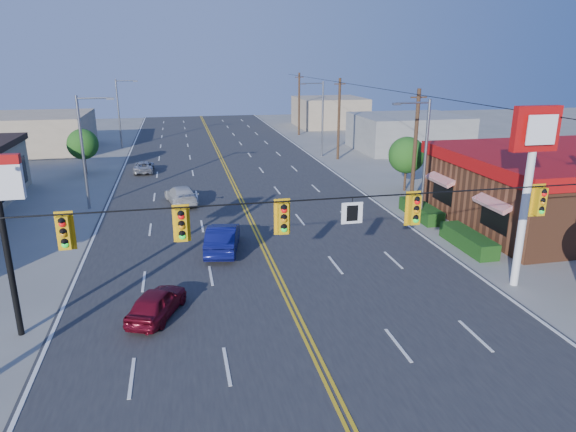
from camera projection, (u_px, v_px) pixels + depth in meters
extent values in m
plane|color=gray|center=(315.00, 357.00, 18.84)|extent=(160.00, 160.00, 0.00)
cube|color=#2D2D30|center=(244.00, 207.00, 37.49)|extent=(20.00, 120.00, 0.06)
cylinder|color=black|center=(318.00, 199.00, 17.05)|extent=(24.00, 0.05, 0.05)
cube|color=white|center=(352.00, 213.00, 17.45)|extent=(0.75, 0.04, 0.75)
cube|color=#D89E0C|center=(65.00, 232.00, 15.60)|extent=(0.55, 0.34, 1.25)
cube|color=#D89E0C|center=(182.00, 225.00, 16.31)|extent=(0.55, 0.34, 1.25)
cube|color=#D89E0C|center=(283.00, 218.00, 16.98)|extent=(0.55, 0.34, 1.25)
cube|color=#D89E0C|center=(415.00, 210.00, 17.92)|extent=(0.55, 0.34, 1.25)
cube|color=#D89E0C|center=(540.00, 201.00, 18.93)|extent=(0.55, 0.34, 1.25)
cube|color=brown|center=(564.00, 193.00, 33.47)|extent=(14.00, 12.00, 4.00)
cube|color=#A50C0C|center=(569.00, 158.00, 32.78)|extent=(14.40, 12.40, 0.80)
cube|color=#194214|center=(442.00, 224.00, 32.22)|extent=(1.20, 9.00, 0.90)
cylinder|color=white|center=(523.00, 215.00, 23.74)|extent=(0.36, 0.36, 7.00)
cube|color=#A50C0C|center=(536.00, 129.00, 22.55)|extent=(2.20, 0.36, 2.00)
cylinder|color=black|center=(9.00, 264.00, 19.46)|extent=(0.24, 0.24, 6.00)
cylinder|color=gray|center=(425.00, 163.00, 32.92)|extent=(0.20, 0.20, 8.00)
cylinder|color=gray|center=(413.00, 103.00, 31.56)|extent=(2.20, 0.12, 0.12)
cube|color=gray|center=(397.00, 104.00, 31.36)|extent=(0.50, 0.25, 0.15)
cylinder|color=gray|center=(323.00, 119.00, 55.31)|extent=(0.20, 0.20, 8.00)
cylinder|color=gray|center=(313.00, 83.00, 53.95)|extent=(2.20, 0.12, 0.12)
cube|color=gray|center=(303.00, 84.00, 53.74)|extent=(0.50, 0.25, 0.15)
cylinder|color=gray|center=(83.00, 154.00, 35.95)|extent=(0.20, 0.20, 8.00)
cylinder|color=gray|center=(93.00, 98.00, 35.03)|extent=(2.20, 0.12, 0.12)
cube|color=gray|center=(110.00, 99.00, 35.27)|extent=(0.50, 0.25, 0.15)
cylinder|color=gray|center=(119.00, 114.00, 60.20)|extent=(0.20, 0.20, 8.00)
cylinder|color=gray|center=(126.00, 81.00, 59.29)|extent=(2.20, 0.12, 0.12)
cube|color=gray|center=(135.00, 81.00, 59.52)|extent=(0.50, 0.25, 0.15)
cylinder|color=#47301E|center=(415.00, 148.00, 36.83)|extent=(0.28, 0.28, 8.40)
cylinder|color=#47301E|center=(339.00, 119.00, 53.62)|extent=(0.28, 0.28, 8.40)
cylinder|color=#47301E|center=(299.00, 104.00, 70.42)|extent=(0.28, 0.28, 8.40)
cylinder|color=#47301E|center=(405.00, 178.00, 41.77)|extent=(0.20, 0.20, 2.10)
sphere|color=#235B19|center=(407.00, 155.00, 41.20)|extent=(2.94, 2.94, 2.94)
cylinder|color=#47301E|center=(85.00, 163.00, 47.63)|extent=(0.20, 0.20, 2.00)
sphere|color=#235B19|center=(83.00, 144.00, 47.10)|extent=(2.80, 2.80, 2.80)
cube|color=gray|center=(408.00, 132.00, 59.99)|extent=(12.00, 10.00, 4.00)
cube|color=tan|center=(39.00, 133.00, 58.95)|extent=(11.00, 12.00, 4.20)
cube|color=tan|center=(330.00, 112.00, 79.85)|extent=(10.00, 10.00, 4.40)
imported|color=maroon|center=(157.00, 304.00, 21.47)|extent=(2.77, 3.95, 1.25)
imported|color=#0D114E|center=(223.00, 239.00, 28.70)|extent=(2.46, 4.89, 1.54)
imported|color=#BABABA|center=(181.00, 196.00, 37.97)|extent=(2.67, 4.81, 1.32)
imported|color=#AAABB0|center=(144.00, 167.00, 48.25)|extent=(1.77, 3.81, 1.06)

